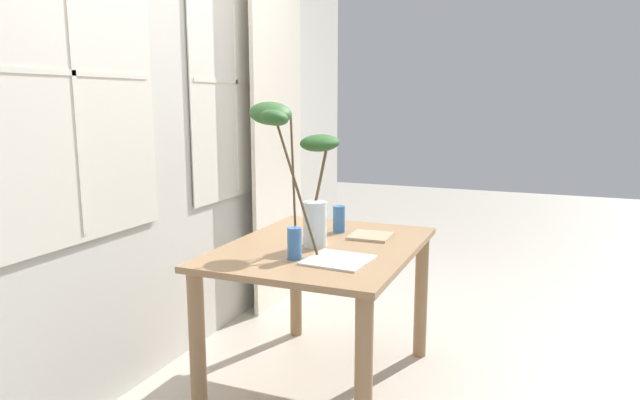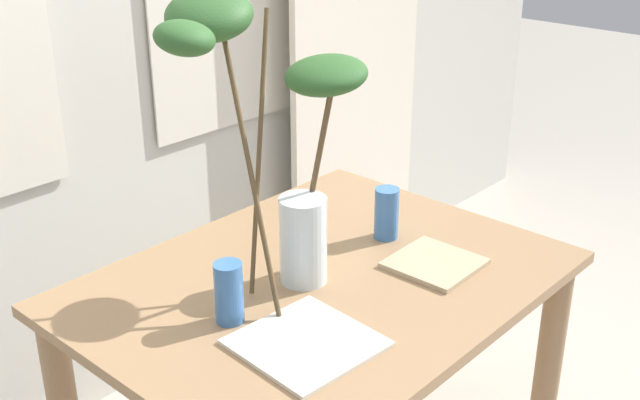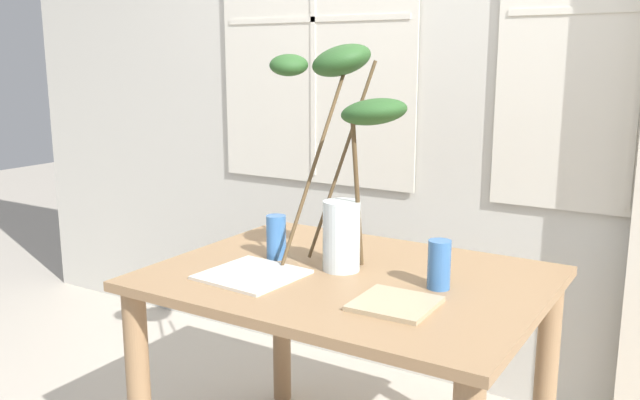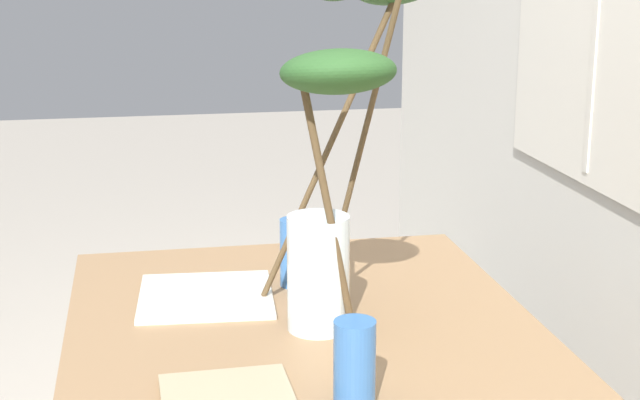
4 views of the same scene
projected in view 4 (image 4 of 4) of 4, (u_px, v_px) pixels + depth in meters
The scene contains 5 objects.
vase_with_branches at pixel (352, 103), 1.80m from camera, with size 0.56×0.42×0.74m.
drinking_glass_blue_left at pixel (295, 253), 2.09m from camera, with size 0.07×0.07×0.15m, color #386BAD.
drinking_glass_blue_right at pixel (355, 364), 1.53m from camera, with size 0.07×0.07×0.15m, color #386BAD.
plate_square_left at pixel (206, 296), 2.03m from camera, with size 0.28×0.28×0.01m, color silver.
plate_square_right at pixel (228, 400), 1.56m from camera, with size 0.21×0.21×0.01m, color tan.
Camera 4 is at (1.68, -0.30, 1.48)m, focal length 54.39 mm.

